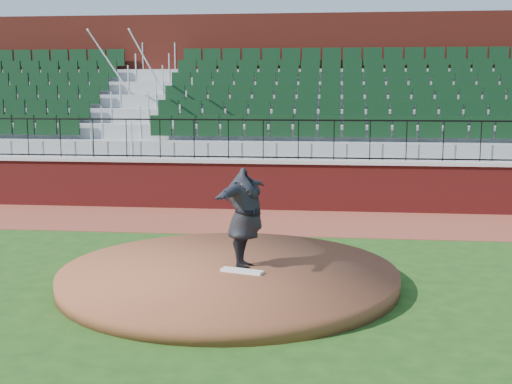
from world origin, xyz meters
TOP-DOWN VIEW (x-y plane):
  - ground at (0.00, 0.00)m, footprint 90.00×90.00m
  - warning_track at (0.00, 5.40)m, footprint 34.00×3.20m
  - field_wall at (0.00, 7.00)m, footprint 34.00×0.35m
  - wall_cap at (0.00, 7.00)m, footprint 34.00×0.45m
  - wall_railing at (0.00, 7.00)m, footprint 34.00×0.05m
  - seating_stands at (0.00, 9.72)m, footprint 34.00×5.10m
  - concourse_wall at (0.00, 12.52)m, footprint 34.00×0.50m
  - pitchers_mound at (-0.29, 0.23)m, footprint 5.38×5.38m
  - pitching_rubber at (-0.05, 0.04)m, footprint 0.70×0.36m
  - pitcher at (-0.05, 0.40)m, footprint 0.92×2.04m

SIDE VIEW (x-z plane):
  - ground at x=0.00m, z-range 0.00..0.00m
  - warning_track at x=0.00m, z-range 0.00..0.01m
  - pitchers_mound at x=-0.29m, z-range 0.00..0.25m
  - pitching_rubber at x=-0.05m, z-range 0.25..0.30m
  - field_wall at x=0.00m, z-range 0.00..1.20m
  - pitcher at x=-0.05m, z-range 0.25..1.86m
  - wall_cap at x=0.00m, z-range 1.20..1.30m
  - wall_railing at x=0.00m, z-range 1.30..2.30m
  - seating_stands at x=0.00m, z-range 0.00..4.60m
  - concourse_wall at x=0.00m, z-range 0.00..5.50m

